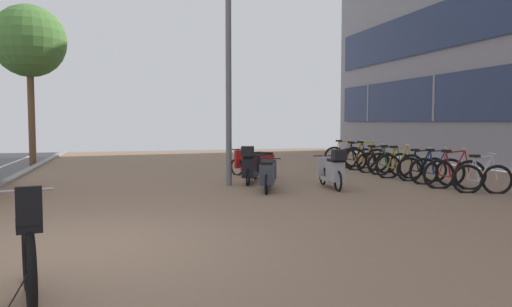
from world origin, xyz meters
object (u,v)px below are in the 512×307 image
bicycle_rack_00 (482,179)px  bicycle_rack_05 (390,164)px  bicycle_rack_03 (421,169)px  bicycle_rack_07 (366,159)px  bicycle_rack_04 (400,166)px  bicycle_rack_09 (344,156)px  street_tree (29,42)px  bicycle_rack_01 (454,174)px  scooter_mid (257,163)px  scooter_far (268,175)px  bicycle_rack_02 (437,171)px  bicycle_rack_08 (356,158)px  lamp_post (228,61)px  bicycle_rack_06 (377,162)px  scooter_near (333,170)px  scooter_extra (250,166)px  bicycle_foreground (24,257)px

bicycle_rack_00 → bicycle_rack_05: 3.66m
bicycle_rack_03 → bicycle_rack_07: size_ratio=0.95×
bicycle_rack_03 → bicycle_rack_04: bicycle_rack_04 is taller
bicycle_rack_00 → bicycle_rack_09: (-0.09, 6.59, 0.03)m
street_tree → bicycle_rack_01: bearing=-42.3°
bicycle_rack_01 → scooter_mid: bearing=137.5°
scooter_far → bicycle_rack_02: bearing=-1.5°
bicycle_rack_08 → lamp_post: lamp_post is taller
bicycle_rack_06 → bicycle_rack_07: bicycle_rack_07 is taller
scooter_near → scooter_mid: bearing=112.1°
scooter_near → street_tree: (-7.93, 8.88, 4.03)m
bicycle_rack_07 → bicycle_rack_01: bearing=-91.5°
bicycle_rack_05 → bicycle_rack_08: size_ratio=0.88×
bicycle_rack_00 → bicycle_rack_02: bearing=93.1°
bicycle_rack_00 → bicycle_rack_06: bearing=90.9°
bicycle_rack_00 → bicycle_rack_07: bearing=90.3°
bicycle_rack_01 → scooter_extra: bearing=152.9°
scooter_mid → bicycle_rack_07: bearing=13.0°
bicycle_rack_00 → street_tree: street_tree is taller
bicycle_rack_07 → scooter_far: 5.67m
bicycle_rack_05 → scooter_mid: bearing=171.9°
bicycle_rack_07 → bicycle_rack_03: bearing=-89.5°
bicycle_foreground → bicycle_rack_06: bearing=45.6°
bicycle_rack_01 → scooter_mid: size_ratio=0.79×
bicycle_rack_06 → scooter_far: (-4.38, -2.82, 0.05)m
bicycle_rack_09 → scooter_far: bicycle_rack_09 is taller
bicycle_rack_03 → bicycle_rack_01: bearing=-95.5°
scooter_mid → scooter_near: bearing=-67.9°
lamp_post → bicycle_rack_06: bearing=17.8°
scooter_near → lamp_post: size_ratio=0.31×
bicycle_rack_09 → bicycle_rack_02: bearing=-89.9°
bicycle_rack_04 → lamp_post: lamp_post is taller
scooter_far → scooter_extra: (-0.04, 1.38, 0.07)m
bicycle_rack_03 → scooter_extra: scooter_extra is taller
bicycle_rack_09 → scooter_near: bearing=-118.8°
scooter_near → lamp_post: lamp_post is taller
bicycle_rack_00 → bicycle_rack_08: 5.86m
bicycle_rack_01 → bicycle_rack_09: bearing=89.4°
bicycle_rack_05 → scooter_extra: 4.49m
bicycle_foreground → bicycle_rack_06: (8.38, 8.55, -0.06)m
bicycle_rack_01 → scooter_extra: (-4.34, 2.23, 0.09)m
bicycle_rack_05 → street_tree: 13.34m
bicycle_rack_04 → bicycle_rack_08: (0.20, 2.93, -0.00)m
scooter_extra → street_tree: street_tree is taller
scooter_near → bicycle_rack_00: bearing=-28.2°
bicycle_rack_04 → bicycle_rack_09: size_ratio=1.00×
scooter_mid → street_tree: street_tree is taller
bicycle_rack_03 → scooter_mid: bicycle_rack_03 is taller
bicycle_rack_04 → bicycle_rack_06: size_ratio=1.05×
bicycle_rack_09 → lamp_post: size_ratio=0.24×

